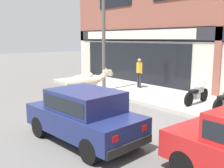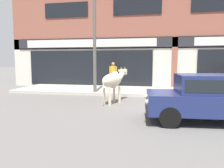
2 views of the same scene
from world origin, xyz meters
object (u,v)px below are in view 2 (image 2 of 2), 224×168
Objects in this scene: cow at (113,81)px; motorcycle_1 at (208,85)px; motorcycle_0 at (182,84)px; utility_pole at (95,36)px; pedestrian at (113,72)px; car_1 at (207,96)px.

motorcycle_1 is (4.60, 3.14, -0.46)m from cow.
cow is at bearing -134.60° from motorcycle_0.
cow reaches higher than motorcycle_1.
cow is at bearing -55.99° from utility_pole.
motorcycle_1 is 0.30× the size of utility_pole.
cow is 1.14× the size of motorcycle_1.
motorcycle_0 is 1.34m from motorcycle_1.
cow is 5.58m from motorcycle_1.
cow is 1.30× the size of pedestrian.
motorcycle_1 is at bearing -7.38° from motorcycle_0.
utility_pole is (-0.63, -1.96, 2.03)m from pedestrian.
car_1 reaches higher than motorcycle_0.
car_1 is at bearing -102.88° from motorcycle_1.
cow is 1.14× the size of motorcycle_0.
motorcycle_0 is 5.50m from utility_pole.
pedestrian is (-0.78, 4.05, 0.14)m from cow.
car_1 is at bearing -89.19° from motorcycle_0.
utility_pole is at bearing 137.10° from car_1.
pedestrian is (-4.05, 0.74, 0.60)m from motorcycle_0.
motorcycle_0 is at bearing 45.40° from cow.
motorcycle_1 is (1.25, 5.47, -0.27)m from car_1.
pedestrian is 2.89m from utility_pole.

